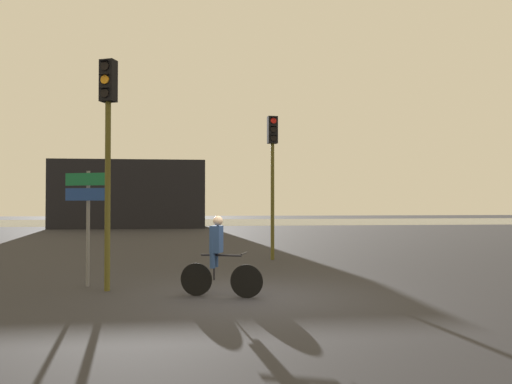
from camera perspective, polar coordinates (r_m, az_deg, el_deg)
name	(u,v)px	position (r m, az deg, el deg)	size (l,w,h in m)	color
ground_plane	(257,297)	(10.12, 0.16, -11.95)	(120.00, 120.00, 0.00)	#28282D
water_strip	(215,222)	(47.98, -4.74, -3.44)	(80.00, 16.00, 0.01)	slate
distant_building	(131,194)	(38.32, -14.12, -0.27)	(11.03, 4.00, 4.95)	black
traffic_light_center	(272,160)	(16.52, 1.90, 3.63)	(0.35, 0.36, 4.74)	#4C4719
traffic_light_near_left	(108,131)	(11.23, -16.57, 6.65)	(0.39, 0.41, 4.95)	#4C4719
direction_sign_post	(87,207)	(11.84, -18.71, -1.59)	(1.03, 0.43, 2.60)	slate
cyclist	(218,256)	(10.09, -4.35, -7.27)	(1.63, 0.68, 1.62)	black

